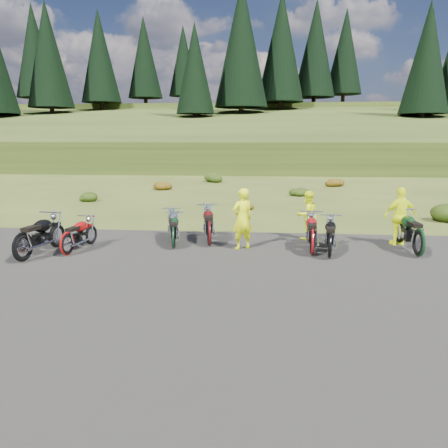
# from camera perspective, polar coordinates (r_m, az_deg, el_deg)

# --- Properties ---
(ground) EXTENTS (300.00, 300.00, 0.00)m
(ground) POSITION_cam_1_polar(r_m,az_deg,el_deg) (12.03, 3.03, -5.29)
(ground) COLOR #3A4918
(ground) RESTS_ON ground
(gravel_pad) EXTENTS (20.00, 12.00, 0.04)m
(gravel_pad) POSITION_cam_1_polar(r_m,az_deg,el_deg) (10.13, 2.61, -8.51)
(gravel_pad) COLOR black
(gravel_pad) RESTS_ON ground
(hill_slope) EXTENTS (300.00, 45.97, 9.37)m
(hill_slope) POSITION_cam_1_polar(r_m,az_deg,el_deg) (61.62, 4.72, 8.07)
(hill_slope) COLOR #293812
(hill_slope) RESTS_ON ground
(hill_plateau) EXTENTS (300.00, 90.00, 9.17)m
(hill_plateau) POSITION_cam_1_polar(r_m,az_deg,el_deg) (121.57, 4.92, 9.64)
(hill_plateau) COLOR #293812
(hill_plateau) RESTS_ON ground
(conifer_15) EXTENTS (7.92, 7.92, 20.00)m
(conifer_15) POSITION_cam_1_polar(r_m,az_deg,el_deg) (100.00, -23.55, 20.04)
(conifer_15) COLOR black
(conifer_15) RESTS_ON ground
(conifer_17) EXTENTS (7.04, 7.04, 18.00)m
(conifer_17) POSITION_cam_1_polar(r_m,az_deg,el_deg) (77.24, -22.02, 19.86)
(conifer_17) COLOR black
(conifer_17) RESTS_ON ground
(conifer_18) EXTENTS (6.60, 6.60, 17.00)m
(conifer_18) POSITION_cam_1_polar(r_m,az_deg,el_deg) (80.49, -15.95, 20.35)
(conifer_18) COLOR black
(conifer_18) RESTS_ON ground
(conifer_19) EXTENTS (6.16, 6.16, 16.00)m
(conifer_19) POSITION_cam_1_polar(r_m,az_deg,el_deg) (84.47, -10.37, 20.61)
(conifer_19) COLOR black
(conifer_19) RESTS_ON ground
(conifer_20) EXTENTS (5.72, 5.72, 15.00)m
(conifer_20) POSITION_cam_1_polar(r_m,az_deg,el_deg) (89.02, -5.32, 20.44)
(conifer_20) COLOR black
(conifer_20) RESTS_ON ground
(conifer_21) EXTENTS (5.28, 5.28, 14.00)m
(conifer_21) POSITION_cam_1_polar(r_m,az_deg,el_deg) (62.90, -3.82, 19.62)
(conifer_21) COLOR black
(conifer_21) RESTS_ON ground
(conifer_22) EXTENTS (7.92, 7.92, 20.00)m
(conifer_22) POSITION_cam_1_polar(r_m,az_deg,el_deg) (68.91, 2.30, 22.45)
(conifer_22) COLOR black
(conifer_22) RESTS_ON ground
(conifer_23) EXTENTS (7.48, 7.48, 19.00)m
(conifer_23) POSITION_cam_1_polar(r_m,az_deg,el_deg) (74.89, 7.50, 22.01)
(conifer_23) COLOR black
(conifer_23) RESTS_ON ground
(conifer_24) EXTENTS (7.04, 7.04, 18.00)m
(conifer_24) POSITION_cam_1_polar(r_m,az_deg,el_deg) (81.33, 11.87, 21.51)
(conifer_24) COLOR black
(conifer_24) RESTS_ON ground
(conifer_25) EXTENTS (6.60, 6.60, 17.00)m
(conifer_25) POSITION_cam_1_polar(r_m,az_deg,el_deg) (88.09, 15.55, 20.86)
(conifer_25) COLOR black
(conifer_25) RESTS_ON ground
(conifer_26) EXTENTS (6.16, 6.16, 16.00)m
(conifer_26) POSITION_cam_1_polar(r_m,az_deg,el_deg) (64.71, 25.01, 19.13)
(conifer_26) COLOR black
(conifer_26) RESTS_ON ground
(shrub_1) EXTENTS (1.03, 1.03, 0.61)m
(shrub_1) POSITION_cam_1_polar(r_m,az_deg,el_deg) (24.91, -17.42, 3.57)
(shrub_1) COLOR #20380E
(shrub_1) RESTS_ON ground
(shrub_2) EXTENTS (1.30, 1.30, 0.77)m
(shrub_2) POSITION_cam_1_polar(r_m,az_deg,el_deg) (29.04, -8.13, 5.16)
(shrub_2) COLOR #5D320B
(shrub_2) RESTS_ON ground
(shrub_3) EXTENTS (1.56, 1.56, 0.92)m
(shrub_3) POSITION_cam_1_polar(r_m,az_deg,el_deg) (33.75, -1.25, 6.25)
(shrub_3) COLOR #20380E
(shrub_3) RESTS_ON ground
(shrub_4) EXTENTS (0.77, 0.77, 0.45)m
(shrub_4) POSITION_cam_1_polar(r_m,az_deg,el_deg) (20.98, 2.85, 2.50)
(shrub_4) COLOR #5D320B
(shrub_4) RESTS_ON ground
(shrub_5) EXTENTS (1.03, 1.03, 0.61)m
(shrub_5) POSITION_cam_1_polar(r_m,az_deg,el_deg) (26.29, 9.65, 4.31)
(shrub_5) COLOR #20380E
(shrub_5) RESTS_ON ground
(shrub_6) EXTENTS (1.30, 1.30, 0.77)m
(shrub_6) POSITION_cam_1_polar(r_m,az_deg,el_deg) (31.87, 14.14, 5.47)
(shrub_6) COLOR #5D320B
(shrub_6) RESTS_ON ground
(motorcycle_0) EXTENTS (1.14, 2.42, 1.22)m
(motorcycle_0) POSITION_cam_1_polar(r_m,az_deg,el_deg) (13.41, -24.64, -4.57)
(motorcycle_0) COLOR black
(motorcycle_0) RESTS_ON ground
(motorcycle_1) EXTENTS (0.96, 2.03, 1.02)m
(motorcycle_1) POSITION_cam_1_polar(r_m,az_deg,el_deg) (13.61, -19.70, -3.97)
(motorcycle_1) COLOR #9D0B0B
(motorcycle_1) RESTS_ON ground
(motorcycle_2) EXTENTS (0.93, 1.98, 1.00)m
(motorcycle_2) POSITION_cam_1_polar(r_m,az_deg,el_deg) (13.65, -6.58, -3.32)
(motorcycle_2) COLOR black
(motorcycle_2) RESTS_ON ground
(motorcycle_3) EXTENTS (1.12, 2.11, 1.05)m
(motorcycle_3) POSITION_cam_1_polar(r_m,az_deg,el_deg) (14.12, -6.60, -2.84)
(motorcycle_3) COLOR #9C9BA0
(motorcycle_3) RESTS_ON ground
(motorcycle_4) EXTENTS (1.10, 2.34, 1.18)m
(motorcycle_4) POSITION_cam_1_polar(r_m,az_deg,el_deg) (13.93, -1.93, -2.96)
(motorcycle_4) COLOR #490C0C
(motorcycle_4) RESTS_ON ground
(motorcycle_5) EXTENTS (0.99, 2.17, 1.09)m
(motorcycle_5) POSITION_cam_1_polar(r_m,az_deg,el_deg) (12.86, 13.58, -4.49)
(motorcycle_5) COLOR black
(motorcycle_5) RESTS_ON ground
(motorcycle_6) EXTENTS (0.86, 2.21, 1.14)m
(motorcycle_6) POSITION_cam_1_polar(r_m,az_deg,el_deg) (13.11, 11.37, -4.09)
(motorcycle_6) COLOR maroon
(motorcycle_6) RESTS_ON ground
(motorcycle_7) EXTENTS (0.89, 2.37, 1.22)m
(motorcycle_7) POSITION_cam_1_polar(r_m,az_deg,el_deg) (13.89, 23.95, -3.99)
(motorcycle_7) COLOR black
(motorcycle_7) RESTS_ON ground
(person_middle) EXTENTS (0.82, 0.75, 1.88)m
(person_middle) POSITION_cam_1_polar(r_m,az_deg,el_deg) (13.36, 2.40, 0.56)
(person_middle) COLOR #E4F40C
(person_middle) RESTS_ON ground
(person_right_a) EXTENTS (1.00, 0.94, 1.63)m
(person_right_a) POSITION_cam_1_polar(r_m,az_deg,el_deg) (14.98, 10.80, 1.05)
(person_right_a) COLOR #E4F40C
(person_right_a) RESTS_ON ground
(person_right_b) EXTENTS (1.16, 0.66, 1.86)m
(person_right_b) POSITION_cam_1_polar(r_m,az_deg,el_deg) (14.95, 22.03, 0.84)
(person_right_b) COLOR #E4F40C
(person_right_b) RESTS_ON ground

